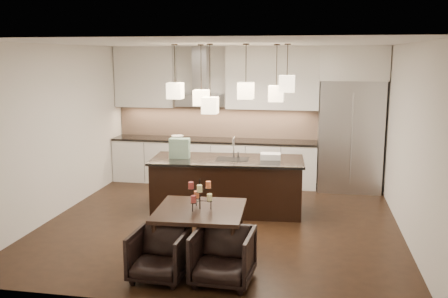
% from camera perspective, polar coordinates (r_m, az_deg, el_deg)
% --- Properties ---
extents(floor, '(5.50, 5.50, 0.02)m').
position_cam_1_polar(floor, '(8.06, -0.26, -8.39)').
color(floor, black).
rests_on(floor, ground).
extents(ceiling, '(5.50, 5.50, 0.02)m').
position_cam_1_polar(ceiling, '(7.62, -0.28, 12.08)').
color(ceiling, white).
rests_on(ceiling, wall_back).
extents(wall_back, '(5.50, 0.02, 2.80)m').
position_cam_1_polar(wall_back, '(10.41, 2.54, 3.92)').
color(wall_back, silver).
rests_on(wall_back, ground).
extents(wall_front, '(5.50, 0.02, 2.80)m').
position_cam_1_polar(wall_front, '(5.08, -6.03, -3.31)').
color(wall_front, silver).
rests_on(wall_front, ground).
extents(wall_left, '(0.02, 5.50, 2.80)m').
position_cam_1_polar(wall_left, '(8.65, -18.55, 2.00)').
color(wall_left, silver).
rests_on(wall_left, ground).
extents(wall_right, '(0.02, 5.50, 2.80)m').
position_cam_1_polar(wall_right, '(7.70, 20.35, 0.87)').
color(wall_right, silver).
rests_on(wall_right, ground).
extents(refrigerator, '(1.20, 0.72, 2.15)m').
position_cam_1_polar(refrigerator, '(10.01, 14.22, 1.45)').
color(refrigerator, '#B7B7BA').
rests_on(refrigerator, floor).
extents(fridge_panel, '(1.26, 0.72, 0.65)m').
position_cam_1_polar(fridge_panel, '(9.89, 14.59, 9.48)').
color(fridge_panel, silver).
rests_on(fridge_panel, refrigerator).
extents(lower_cabinets, '(4.21, 0.62, 0.88)m').
position_cam_1_polar(lower_cabinets, '(10.35, -1.18, -1.50)').
color(lower_cabinets, silver).
rests_on(lower_cabinets, floor).
extents(countertop, '(4.21, 0.66, 0.04)m').
position_cam_1_polar(countertop, '(10.27, -1.19, 1.01)').
color(countertop, black).
rests_on(countertop, lower_cabinets).
extents(backsplash, '(4.21, 0.02, 0.63)m').
position_cam_1_polar(backsplash, '(10.51, -0.87, 3.08)').
color(backsplash, tan).
rests_on(backsplash, countertop).
extents(upper_cab_left, '(1.25, 0.35, 1.25)m').
position_cam_1_polar(upper_cab_left, '(10.66, -8.95, 8.14)').
color(upper_cab_left, silver).
rests_on(upper_cab_left, wall_back).
extents(upper_cab_right, '(1.85, 0.35, 1.25)m').
position_cam_1_polar(upper_cab_right, '(10.10, 5.57, 8.08)').
color(upper_cab_right, silver).
rests_on(upper_cab_right, wall_back).
extents(hood_canopy, '(0.90, 0.52, 0.24)m').
position_cam_1_polar(hood_canopy, '(10.27, -2.80, 5.62)').
color(hood_canopy, '#B7B7BA').
rests_on(hood_canopy, wall_back).
extents(hood_chimney, '(0.30, 0.28, 0.96)m').
position_cam_1_polar(hood_chimney, '(10.35, -2.69, 8.99)').
color(hood_chimney, '#B7B7BA').
rests_on(hood_chimney, hood_canopy).
extents(fruit_bowl, '(0.33, 0.33, 0.06)m').
position_cam_1_polar(fruit_bowl, '(10.39, -5.34, 1.37)').
color(fruit_bowl, silver).
rests_on(fruit_bowl, countertop).
extents(island_body, '(2.53, 1.16, 0.87)m').
position_cam_1_polar(island_body, '(8.49, 0.38, -4.26)').
color(island_body, black).
rests_on(island_body, floor).
extents(island_top, '(2.62, 1.24, 0.04)m').
position_cam_1_polar(island_top, '(8.39, 0.38, -1.26)').
color(island_top, black).
rests_on(island_top, island_body).
extents(faucet, '(0.12, 0.24, 0.38)m').
position_cam_1_polar(faucet, '(8.44, 1.12, 0.24)').
color(faucet, silver).
rests_on(faucet, island_top).
extents(tote_bag, '(0.35, 0.20, 0.34)m').
position_cam_1_polar(tote_bag, '(8.46, -5.09, 0.09)').
color(tote_bag, '#144B30').
rests_on(tote_bag, island_top).
extents(food_container, '(0.35, 0.26, 0.10)m').
position_cam_1_polar(food_container, '(8.38, 5.34, -0.84)').
color(food_container, silver).
rests_on(food_container, island_top).
extents(dining_table, '(1.18, 1.18, 0.67)m').
position_cam_1_polar(dining_table, '(6.59, -2.74, -9.63)').
color(dining_table, black).
rests_on(dining_table, floor).
extents(candelabra, '(0.34, 0.34, 0.39)m').
position_cam_1_polar(candelabra, '(6.43, -2.78, -5.17)').
color(candelabra, black).
rests_on(candelabra, dining_table).
extents(candle_a, '(0.07, 0.07, 0.09)m').
position_cam_1_polar(candle_a, '(6.42, -1.67, -5.53)').
color(candle_a, '#EFEA9A').
rests_on(candle_a, candelabra).
extents(candle_b, '(0.07, 0.07, 0.09)m').
position_cam_1_polar(candle_b, '(6.55, -3.16, -5.21)').
color(candle_b, '#E47343').
rests_on(candle_b, candelabra).
extents(candle_c, '(0.07, 0.07, 0.09)m').
position_cam_1_polar(candle_c, '(6.35, -3.50, -5.74)').
color(candle_c, '#9D3634').
rests_on(candle_c, candelabra).
extents(candle_d, '(0.07, 0.07, 0.09)m').
position_cam_1_polar(candle_d, '(6.46, -1.80, -4.11)').
color(candle_d, '#E47343').
rests_on(candle_d, candelabra).
extents(candle_e, '(0.07, 0.07, 0.09)m').
position_cam_1_polar(candle_e, '(6.44, -3.78, -4.18)').
color(candle_e, '#9D3634').
rests_on(candle_e, candelabra).
extents(candle_f, '(0.07, 0.07, 0.09)m').
position_cam_1_polar(candle_f, '(6.29, -2.81, -4.53)').
color(candle_f, '#EFEA9A').
rests_on(candle_f, candelabra).
extents(armchair_left, '(0.66, 0.68, 0.59)m').
position_cam_1_polar(armchair_left, '(6.07, -7.42, -11.94)').
color(armchair_left, black).
rests_on(armchair_left, floor).
extents(armchair_right, '(0.72, 0.74, 0.64)m').
position_cam_1_polar(armchair_right, '(5.93, -0.13, -12.19)').
color(armchair_right, black).
rests_on(armchair_right, floor).
extents(pendant_a, '(0.24, 0.24, 0.26)m').
position_cam_1_polar(pendant_a, '(8.26, -5.59, 6.64)').
color(pendant_a, '#FBDEAE').
rests_on(pendant_a, ceiling).
extents(pendant_b, '(0.24, 0.24, 0.26)m').
position_cam_1_polar(pendant_b, '(8.42, -2.61, 5.88)').
color(pendant_b, '#FBDEAE').
rests_on(pendant_b, ceiling).
extents(pendant_c, '(0.24, 0.24, 0.26)m').
position_cam_1_polar(pendant_c, '(7.90, 2.51, 6.67)').
color(pendant_c, '#FBDEAE').
rests_on(pendant_c, ceiling).
extents(pendant_d, '(0.24, 0.24, 0.26)m').
position_cam_1_polar(pendant_d, '(8.27, 5.98, 6.31)').
color(pendant_d, '#FBDEAE').
rests_on(pendant_d, ceiling).
extents(pendant_e, '(0.24, 0.24, 0.26)m').
position_cam_1_polar(pendant_e, '(7.92, 7.20, 7.41)').
color(pendant_e, '#FBDEAE').
rests_on(pendant_e, ceiling).
extents(pendant_f, '(0.24, 0.24, 0.26)m').
position_cam_1_polar(pendant_f, '(7.95, -1.60, 5.01)').
color(pendant_f, '#FBDEAE').
rests_on(pendant_f, ceiling).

